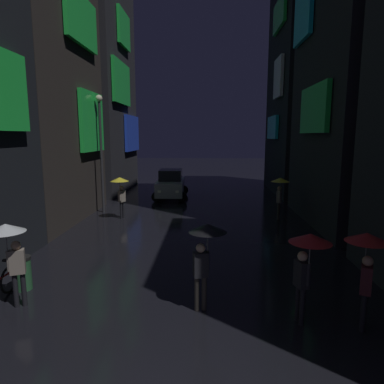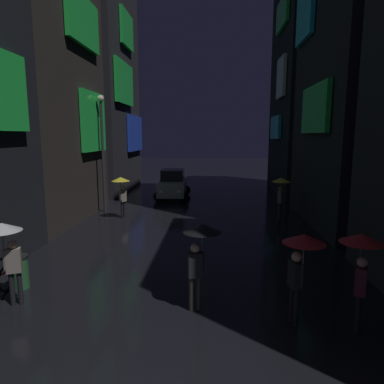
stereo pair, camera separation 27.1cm
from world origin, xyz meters
name	(u,v)px [view 2 (the right image)]	position (x,y,z in m)	size (l,w,h in m)	color
building_left_mid	(33,20)	(-7.48, 12.85, 9.45)	(4.25, 7.69, 18.92)	#2D2826
building_left_far	(100,88)	(-7.47, 22.08, 7.59)	(4.25, 8.15, 15.18)	#232328
building_right_far	(308,86)	(7.48, 21.93, 7.62)	(4.25, 7.87, 15.22)	black
pedestrian_far_right_black	(200,243)	(0.67, 4.21, 1.67)	(0.90, 0.90, 2.12)	#38332D
pedestrian_foreground_right_yellow	(121,186)	(-3.65, 13.10, 1.67)	(0.90, 0.90, 2.12)	black
pedestrian_foreground_left_yellow	(281,187)	(4.25, 13.31, 1.67)	(0.90, 0.90, 2.12)	#38332D
pedestrian_midstreet_centre_red	(361,255)	(4.10, 3.59, 1.67)	(0.90, 0.90, 2.12)	black
pedestrian_near_crossing_clear	(6,241)	(-3.98, 4.04, 1.67)	(0.90, 0.90, 2.12)	black
pedestrian_midstreet_left_red	(301,254)	(2.86, 3.58, 1.67)	(0.90, 0.90, 2.12)	black
car_distant	(173,184)	(-1.79, 19.02, 0.93)	(2.35, 4.20, 1.92)	#99999E
streetlamp_left_far	(102,141)	(-5.00, 14.53, 3.84)	(0.36, 0.36, 6.24)	#2D2D33
trash_bin	(20,272)	(-4.30, 5.04, 0.47)	(0.46, 0.46, 0.93)	#265933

